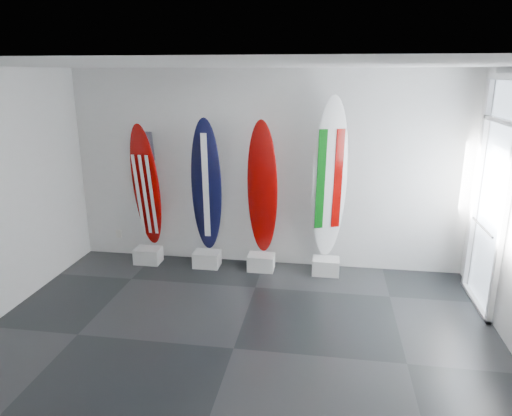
% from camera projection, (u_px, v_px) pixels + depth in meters
% --- Properties ---
extents(floor, '(6.00, 6.00, 0.00)m').
position_uv_depth(floor, '(234.00, 348.00, 5.16)').
color(floor, black).
rests_on(floor, ground).
extents(ceiling, '(6.00, 6.00, 0.00)m').
position_uv_depth(ceiling, '(229.00, 65.00, 4.32)').
color(ceiling, white).
rests_on(ceiling, wall_back).
extents(wall_back, '(6.00, 0.00, 6.00)m').
position_uv_depth(wall_back, '(265.00, 170.00, 7.11)').
color(wall_back, silver).
rests_on(wall_back, ground).
extents(wall_front, '(6.00, 0.00, 6.00)m').
position_uv_depth(wall_front, '(132.00, 366.00, 2.37)').
color(wall_front, silver).
rests_on(wall_front, ground).
extents(display_block_usa, '(0.40, 0.30, 0.24)m').
position_uv_depth(display_block_usa, '(148.00, 255.00, 7.47)').
color(display_block_usa, silver).
rests_on(display_block_usa, floor).
extents(surfboard_usa, '(0.49, 0.42, 1.99)m').
position_uv_depth(surfboard_usa, '(146.00, 187.00, 7.25)').
color(surfboard_usa, '#870402').
rests_on(surfboard_usa, display_block_usa).
extents(display_block_navy, '(0.40, 0.30, 0.24)m').
position_uv_depth(display_block_navy, '(207.00, 259.00, 7.32)').
color(display_block_navy, silver).
rests_on(display_block_navy, floor).
extents(surfboard_navy, '(0.47, 0.21, 2.07)m').
position_uv_depth(surfboard_navy, '(206.00, 186.00, 7.10)').
color(surfboard_navy, black).
rests_on(surfboard_navy, display_block_navy).
extents(display_block_swiss, '(0.40, 0.30, 0.24)m').
position_uv_depth(display_block_swiss, '(261.00, 262.00, 7.20)').
color(display_block_swiss, silver).
rests_on(display_block_swiss, floor).
extents(surfboard_swiss, '(0.49, 0.29, 2.06)m').
position_uv_depth(surfboard_swiss, '(262.00, 188.00, 6.97)').
color(surfboard_swiss, '#870402').
rests_on(surfboard_swiss, display_block_swiss).
extents(display_block_italy, '(0.40, 0.30, 0.24)m').
position_uv_depth(display_block_italy, '(326.00, 266.00, 7.05)').
color(display_block_italy, silver).
rests_on(display_block_italy, floor).
extents(surfboard_italy, '(0.57, 0.36, 2.41)m').
position_uv_depth(surfboard_italy, '(329.00, 179.00, 6.78)').
color(surfboard_italy, white).
rests_on(surfboard_italy, display_block_italy).
extents(wall_outlet, '(0.09, 0.02, 0.13)m').
position_uv_depth(wall_outlet, '(119.00, 234.00, 7.78)').
color(wall_outlet, silver).
rests_on(wall_outlet, wall_back).
extents(glass_door, '(0.12, 1.16, 2.85)m').
position_uv_depth(glass_door, '(492.00, 199.00, 5.79)').
color(glass_door, white).
rests_on(glass_door, floor).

